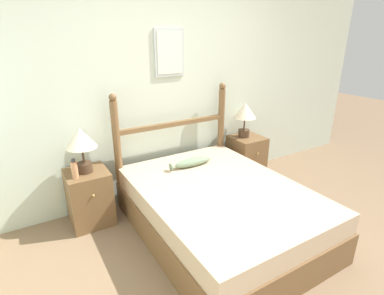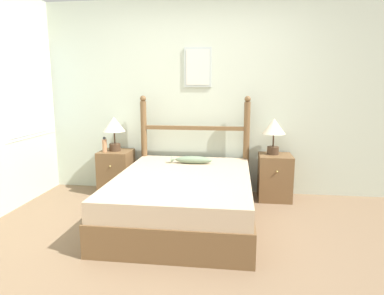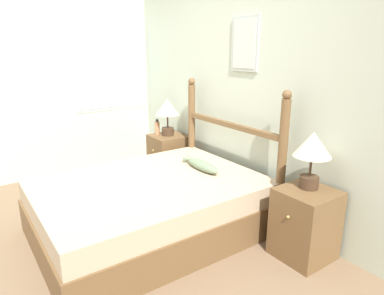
% 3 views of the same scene
% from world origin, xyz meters
% --- Properties ---
extents(ground_plane, '(16.00, 16.00, 0.00)m').
position_xyz_m(ground_plane, '(0.00, 0.00, 0.00)').
color(ground_plane, '#7A6047').
extents(wall_back, '(6.40, 0.08, 2.55)m').
position_xyz_m(wall_back, '(-0.00, 1.73, 1.28)').
color(wall_back, beige).
rests_on(wall_back, ground_plane).
extents(bed, '(1.45, 1.96, 0.50)m').
position_xyz_m(bed, '(-0.07, 0.63, 0.25)').
color(bed, brown).
rests_on(bed, ground_plane).
extents(headboard, '(1.45, 0.08, 1.32)m').
position_xyz_m(headboard, '(-0.07, 1.57, 0.70)').
color(headboard, brown).
rests_on(headboard, ground_plane).
extents(nightstand_left, '(0.41, 0.44, 0.58)m').
position_xyz_m(nightstand_left, '(-1.12, 1.46, 0.29)').
color(nightstand_left, brown).
rests_on(nightstand_left, ground_plane).
extents(nightstand_right, '(0.41, 0.44, 0.58)m').
position_xyz_m(nightstand_right, '(0.99, 1.46, 0.29)').
color(nightstand_right, brown).
rests_on(nightstand_right, ground_plane).
extents(table_lamp_left, '(0.29, 0.29, 0.46)m').
position_xyz_m(table_lamp_left, '(-1.13, 1.46, 0.90)').
color(table_lamp_left, '#422D1E').
rests_on(table_lamp_left, nightstand_left).
extents(table_lamp_right, '(0.29, 0.29, 0.46)m').
position_xyz_m(table_lamp_right, '(0.96, 1.50, 0.90)').
color(table_lamp_right, '#422D1E').
rests_on(table_lamp_right, nightstand_right).
extents(bottle, '(0.06, 0.06, 0.20)m').
position_xyz_m(bottle, '(-1.24, 1.37, 0.67)').
color(bottle, tan).
rests_on(bottle, nightstand_left).
extents(fish_pillow, '(0.51, 0.12, 0.09)m').
position_xyz_m(fish_pillow, '(-0.05, 1.19, 0.55)').
color(fish_pillow, gray).
rests_on(fish_pillow, bed).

